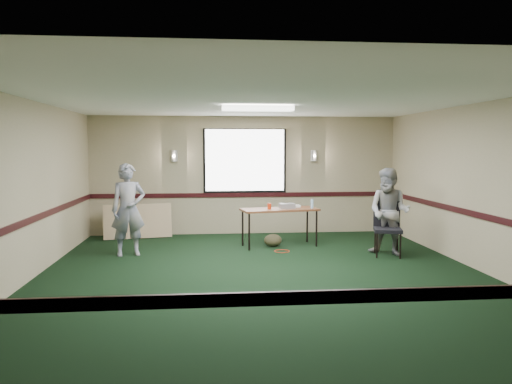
{
  "coord_description": "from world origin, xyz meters",
  "views": [
    {
      "loc": [
        -0.84,
        -7.43,
        1.97
      ],
      "look_at": [
        0.0,
        1.3,
        1.2
      ],
      "focal_mm": 35.0,
      "sensor_mm": 36.0,
      "label": 1
    }
  ],
  "objects": [
    {
      "name": "ground",
      "position": [
        0.0,
        0.0,
        0.0
      ],
      "size": [
        8.0,
        8.0,
        0.0
      ],
      "primitive_type": "plane",
      "color": "black",
      "rests_on": "ground"
    },
    {
      "name": "room_shell",
      "position": [
        0.0,
        2.12,
        1.58
      ],
      "size": [
        8.0,
        8.02,
        8.0
      ],
      "color": "tan",
      "rests_on": "ground"
    },
    {
      "name": "folded_table",
      "position": [
        -2.39,
        3.6,
        0.37
      ],
      "size": [
        1.48,
        0.5,
        0.75
      ],
      "primitive_type": "cube",
      "rotation": [
        -0.21,
        0.0,
        0.19
      ],
      "color": "tan",
      "rests_on": "ground"
    },
    {
      "name": "projector",
      "position": [
        0.74,
        2.46,
        0.81
      ],
      "size": [
        0.32,
        0.27,
        0.1
      ],
      "primitive_type": "cube",
      "rotation": [
        0.0,
        0.0,
        0.1
      ],
      "color": "gray",
      "rests_on": "folding_table"
    },
    {
      "name": "water_bottle",
      "position": [
        1.24,
        2.39,
        0.85
      ],
      "size": [
        0.05,
        0.05,
        0.18
      ],
      "primitive_type": "cylinder",
      "color": "#9ACDFC",
      "rests_on": "folding_table"
    },
    {
      "name": "duffel_bag",
      "position": [
        0.45,
        2.39,
        0.13
      ],
      "size": [
        0.4,
        0.33,
        0.25
      ],
      "primitive_type": "ellipsoid",
      "rotation": [
        0.0,
        0.0,
        -0.19
      ],
      "color": "#494129",
      "rests_on": "ground"
    },
    {
      "name": "cable_coil",
      "position": [
        0.55,
        1.88,
        0.01
      ],
      "size": [
        0.37,
        0.37,
        0.02
      ],
      "primitive_type": "torus",
      "rotation": [
        0.0,
        0.0,
        -0.27
      ],
      "color": "red",
      "rests_on": "ground"
    },
    {
      "name": "conference_chair",
      "position": [
        2.44,
        1.4,
        0.58
      ],
      "size": [
        0.59,
        0.61,
        0.99
      ],
      "rotation": [
        0.0,
        0.0,
        -0.25
      ],
      "color": "black",
      "rests_on": "ground"
    },
    {
      "name": "person_left",
      "position": [
        -2.31,
        1.83,
        0.85
      ],
      "size": [
        0.71,
        0.56,
        1.7
      ],
      "primitive_type": "imported",
      "rotation": [
        0.0,
        0.0,
        0.29
      ],
      "color": "#3A4A80",
      "rests_on": "ground"
    },
    {
      "name": "folding_table",
      "position": [
        0.58,
        2.42,
        0.71
      ],
      "size": [
        1.62,
        0.89,
        0.76
      ],
      "rotation": [
        0.0,
        0.0,
        0.19
      ],
      "color": "#572F19",
      "rests_on": "ground"
    },
    {
      "name": "game_console",
      "position": [
        0.94,
        2.62,
        0.79
      ],
      "size": [
        0.19,
        0.16,
        0.05
      ],
      "primitive_type": "cube",
      "rotation": [
        0.0,
        0.0,
        0.06
      ],
      "color": "white",
      "rests_on": "folding_table"
    },
    {
      "name": "person_right",
      "position": [
        2.48,
        1.41,
        0.8
      ],
      "size": [
        0.99,
        0.97,
        1.61
      ],
      "primitive_type": "imported",
      "rotation": [
        0.0,
        0.0,
        -0.68
      ],
      "color": "#7D90C3",
      "rests_on": "ground"
    },
    {
      "name": "red_cup",
      "position": [
        0.37,
        2.35,
        0.82
      ],
      "size": [
        0.08,
        0.08,
        0.12
      ],
      "primitive_type": "cylinder",
      "color": "#BA2A0C",
      "rests_on": "folding_table"
    }
  ]
}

